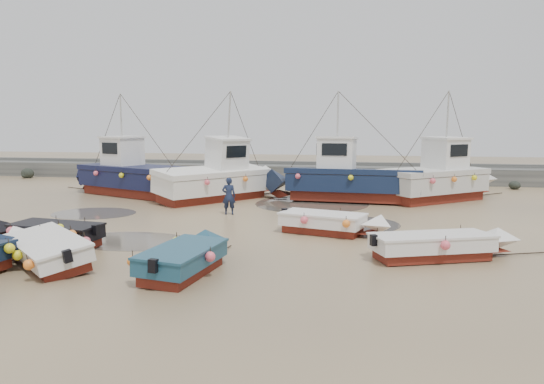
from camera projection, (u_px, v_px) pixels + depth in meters
The scene contains 16 objects.
ground at pixel (238, 240), 19.90m from camera, with size 120.00×120.00×0.00m, color tan.
seawall at pixel (313, 173), 41.18m from camera, with size 60.00×4.92×1.50m.
puddle_a at pixel (130, 241), 19.81m from camera, with size 5.16×5.16×0.01m, color #514A40.
puddle_b at pixel (353, 224), 23.21m from camera, with size 4.12×4.12×0.01m, color #514A40.
puddle_c at pixel (94, 213), 26.07m from camera, with size 4.14×4.14×0.01m, color #514A40.
puddle_d at pixel (312, 204), 29.35m from camera, with size 6.27×6.27×0.01m, color #514A40.
dinghy_0 at pixel (46, 245), 16.71m from camera, with size 5.57×4.98×1.43m.
dinghy_2 at pixel (188, 254), 15.51m from camera, with size 2.12×5.54×1.43m.
dinghy_3 at pixel (442, 243), 17.04m from camera, with size 5.93×3.13×1.43m.
dinghy_4 at pixel (48, 230), 18.96m from camera, with size 5.58×2.06×1.43m.
dinghy_5 at pixel (331, 221), 20.96m from camera, with size 5.49×2.68×1.43m.
cabin_boat_0 at pixel (128, 174), 32.94m from camera, with size 10.49×6.06×6.22m.
cabin_boat_1 at pixel (221, 177), 30.70m from camera, with size 6.79×8.76×6.22m.
cabin_boat_2 at pixel (343, 178), 30.20m from camera, with size 10.76×3.53×6.22m.
cabin_boat_3 at pixel (441, 177), 30.48m from camera, with size 7.90×7.46×6.22m.
person at pixel (229, 214), 25.76m from camera, with size 0.66×0.43×1.81m, color #17203A.
Camera 1 is at (5.20, -18.86, 4.27)m, focal length 35.00 mm.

